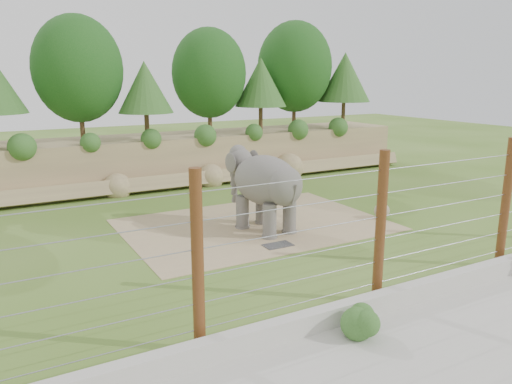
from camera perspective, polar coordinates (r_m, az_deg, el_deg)
ground at (r=17.08m, az=3.29°, el=-6.58°), size 90.00×90.00×0.00m
back_embankment at (r=27.86m, az=-9.81°, el=9.30°), size 30.00×5.52×8.77m
dirt_patch at (r=19.77m, az=-0.14°, el=-3.75°), size 10.00×7.00×0.02m
drain_grate at (r=17.39m, az=2.52°, el=-6.08°), size 1.00×0.60×0.03m
elephant at (r=18.68m, az=1.12°, el=0.01°), size 2.23×3.95×3.02m
stone_ball at (r=21.16m, az=14.19°, el=-2.09°), size 0.63×0.63×0.63m
retaining_wall at (r=13.36m, az=15.10°, el=-11.72°), size 26.00×0.35×0.50m
walkway at (r=12.29m, az=21.74°, el=-15.83°), size 26.00×4.00×0.01m
barrier_fence at (r=13.07m, az=14.04°, el=-4.00°), size 20.26×0.26×4.00m
walkway_shrub at (r=11.76m, az=12.09°, el=-14.28°), size 0.79×0.79×0.79m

